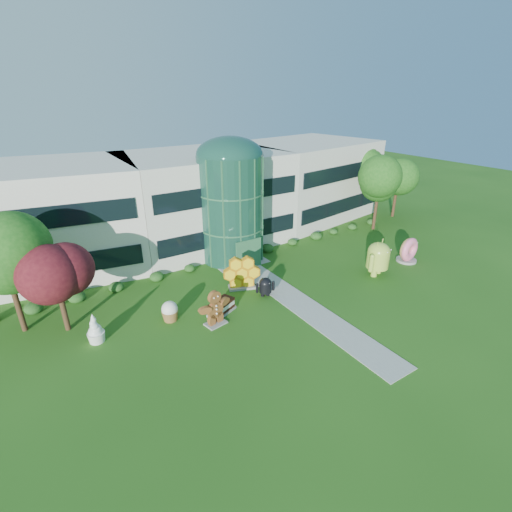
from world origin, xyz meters
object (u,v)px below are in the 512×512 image
android_black (265,286)px  donut (408,250)px  gingerbread (215,308)px  android_green (378,256)px

android_black → donut: donut is taller
android_black → donut: 15.21m
donut → gingerbread: bearing=173.7°
donut → android_black: bearing=168.0°
android_green → donut: (4.67, 0.32, -0.57)m
android_black → gingerbread: (-5.13, -1.37, 0.41)m
android_green → gingerbread: 15.58m
android_green → android_black: android_green is taller
android_green → gingerbread: android_green is taller
donut → gingerbread: gingerbread is taller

